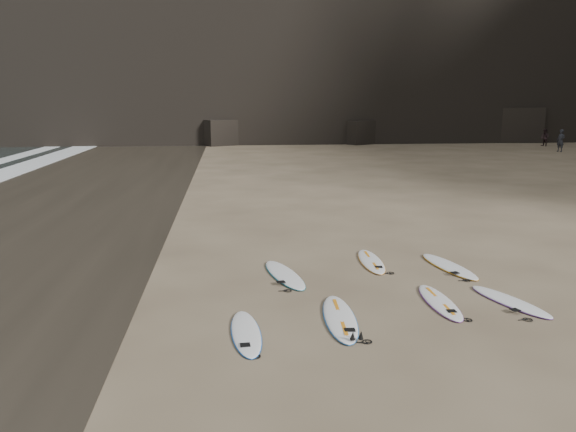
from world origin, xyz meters
name	(u,v)px	position (x,y,z in m)	size (l,w,h in m)	color
ground	(452,304)	(0.00, 0.00, 0.00)	(240.00, 240.00, 0.00)	#897559
wet_sand	(13,222)	(-13.00, 10.00, 0.00)	(12.00, 200.00, 0.01)	#383026
surfboard_0	(246,332)	(-4.65, -1.16, 0.04)	(0.55, 2.29, 0.08)	white
surfboard_1	(340,317)	(-2.68, -0.62, 0.05)	(0.63, 2.64, 0.10)	white
surfboard_2	(440,302)	(-0.26, 0.07, 0.04)	(0.56, 2.34, 0.08)	white
surfboard_3	(510,301)	(1.34, -0.06, 0.04)	(0.56, 2.32, 0.08)	white
surfboard_5	(284,274)	(-3.53, 2.42, 0.05)	(0.63, 2.61, 0.09)	white
surfboard_6	(371,261)	(-0.99, 3.38, 0.04)	(0.58, 2.43, 0.09)	white
surfboard_7	(449,266)	(1.00, 2.68, 0.05)	(0.61, 2.56, 0.09)	white
person_a	(561,141)	(23.62, 34.39, 0.96)	(0.70, 0.46, 1.91)	#232428
person_b	(545,138)	(25.35, 39.79, 0.83)	(0.80, 0.63, 1.65)	black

